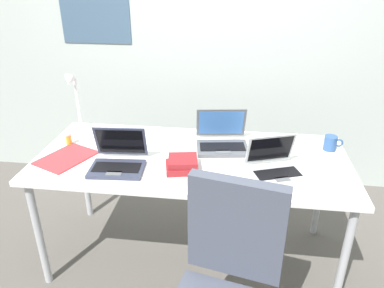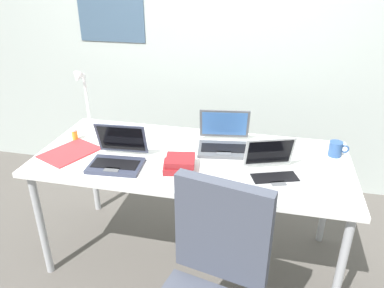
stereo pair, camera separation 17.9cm
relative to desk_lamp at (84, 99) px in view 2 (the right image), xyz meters
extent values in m
plane|color=#56514C|center=(0.80, -0.28, -0.94)|extent=(12.00, 12.00, 0.00)
cube|color=#B2BCB7|center=(0.80, 0.82, 0.36)|extent=(6.00, 0.12, 2.60)
cube|color=white|center=(0.80, -0.28, -0.21)|extent=(1.80, 0.80, 0.03)
cylinder|color=#B2B5BA|center=(-0.04, -0.62, -0.58)|extent=(0.04, 0.04, 0.71)
cylinder|color=#B2B5BA|center=(1.64, -0.62, -0.58)|extent=(0.04, 0.04, 0.71)
cylinder|color=#B2B5BA|center=(-0.04, 0.06, -0.58)|extent=(0.04, 0.04, 0.71)
cylinder|color=#B2B5BA|center=(1.64, 0.06, -0.58)|extent=(0.04, 0.04, 0.71)
cylinder|color=white|center=(0.00, 0.03, -0.19)|extent=(0.12, 0.12, 0.02)
cylinder|color=white|center=(0.00, 0.03, -0.01)|extent=(0.02, 0.02, 0.34)
cylinder|color=white|center=(0.00, -0.01, 0.16)|extent=(0.01, 0.08, 0.01)
cone|color=white|center=(0.00, -0.05, 0.16)|extent=(0.07, 0.09, 0.09)
cube|color=#515459|center=(0.97, -0.17, -0.19)|extent=(0.33, 0.25, 0.02)
cube|color=black|center=(0.97, -0.17, -0.18)|extent=(0.28, 0.15, 0.00)
cube|color=#595B60|center=(0.98, -0.24, -0.18)|extent=(0.09, 0.06, 0.00)
cube|color=#515459|center=(0.95, -0.03, -0.08)|extent=(0.31, 0.12, 0.20)
cube|color=#3F72BF|center=(0.95, -0.04, -0.08)|extent=(0.28, 0.10, 0.17)
cube|color=#33384C|center=(0.42, -0.49, -0.19)|extent=(0.30, 0.22, 0.02)
cube|color=black|center=(0.42, -0.49, -0.18)|extent=(0.26, 0.13, 0.00)
cube|color=#595B60|center=(0.42, -0.56, -0.18)|extent=(0.08, 0.05, 0.00)
cube|color=#33384C|center=(0.41, -0.36, -0.08)|extent=(0.29, 0.09, 0.19)
cube|color=black|center=(0.41, -0.37, -0.08)|extent=(0.26, 0.07, 0.16)
cube|color=#B7BABC|center=(1.28, -0.45, -0.19)|extent=(0.31, 0.26, 0.02)
cube|color=black|center=(1.28, -0.45, -0.18)|extent=(0.26, 0.18, 0.00)
cube|color=#595B60|center=(1.30, -0.50, -0.18)|extent=(0.08, 0.06, 0.00)
cube|color=#B7BABC|center=(1.24, -0.34, -0.09)|extent=(0.27, 0.15, 0.18)
cube|color=black|center=(1.24, -0.34, -0.09)|extent=(0.24, 0.12, 0.15)
ellipsoid|color=black|center=(0.47, -0.24, -0.18)|extent=(0.07, 0.10, 0.03)
cube|color=black|center=(0.25, -0.06, -0.19)|extent=(0.08, 0.14, 0.01)
cylinder|color=gold|center=(0.03, -0.22, -0.16)|extent=(0.04, 0.04, 0.06)
cylinder|color=white|center=(0.03, -0.22, -0.13)|extent=(0.04, 0.04, 0.01)
cube|color=maroon|center=(0.76, -0.44, -0.18)|extent=(0.19, 0.18, 0.03)
cube|color=maroon|center=(0.77, -0.43, -0.15)|extent=(0.18, 0.17, 0.03)
cube|color=red|center=(0.08, -0.39, -0.19)|extent=(0.34, 0.38, 0.01)
cylinder|color=#2D518C|center=(1.61, -0.08, -0.15)|extent=(0.08, 0.08, 0.09)
torus|color=#2D518C|center=(1.66, -0.08, -0.15)|extent=(0.05, 0.01, 0.05)
cube|color=#474C5B|center=(1.07, -0.89, -0.21)|extent=(0.42, 0.15, 0.48)
camera|label=1|loc=(1.05, -2.18, 0.82)|focal=34.88mm
camera|label=2|loc=(1.22, -2.15, 0.82)|focal=34.88mm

